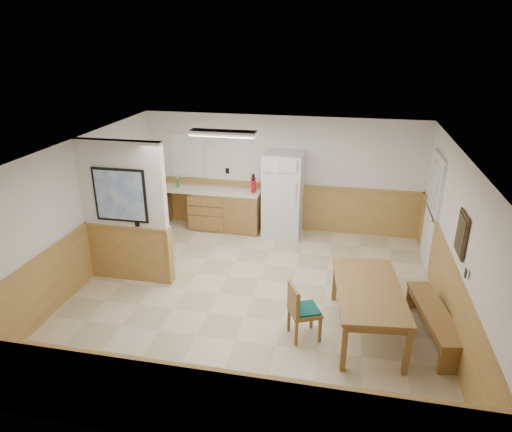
% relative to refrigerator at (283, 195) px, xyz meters
% --- Properties ---
extents(ground, '(6.00, 6.00, 0.00)m').
position_rel_refrigerator_xyz_m(ground, '(-0.10, -2.63, -0.90)').
color(ground, beige).
rests_on(ground, ground).
extents(ceiling, '(6.00, 6.00, 0.02)m').
position_rel_refrigerator_xyz_m(ceiling, '(-0.10, -2.63, 1.60)').
color(ceiling, white).
rests_on(ceiling, back_wall).
extents(back_wall, '(6.00, 0.02, 2.50)m').
position_rel_refrigerator_xyz_m(back_wall, '(-0.10, 0.37, 0.35)').
color(back_wall, silver).
rests_on(back_wall, ground).
extents(right_wall, '(0.02, 6.00, 2.50)m').
position_rel_refrigerator_xyz_m(right_wall, '(2.90, -2.63, 0.35)').
color(right_wall, silver).
rests_on(right_wall, ground).
extents(left_wall, '(0.02, 6.00, 2.50)m').
position_rel_refrigerator_xyz_m(left_wall, '(-3.10, -2.63, 0.35)').
color(left_wall, silver).
rests_on(left_wall, ground).
extents(wainscot_back, '(6.00, 0.04, 1.00)m').
position_rel_refrigerator_xyz_m(wainscot_back, '(-0.10, 0.35, -0.40)').
color(wainscot_back, '#B48848').
rests_on(wainscot_back, ground).
extents(wainscot_right, '(0.04, 6.00, 1.00)m').
position_rel_refrigerator_xyz_m(wainscot_right, '(2.88, -2.63, -0.40)').
color(wainscot_right, '#B48848').
rests_on(wainscot_right, ground).
extents(wainscot_left, '(0.04, 6.00, 1.00)m').
position_rel_refrigerator_xyz_m(wainscot_left, '(-3.08, -2.63, -0.40)').
color(wainscot_left, '#B48848').
rests_on(wainscot_left, ground).
extents(partition_wall, '(1.50, 0.20, 2.50)m').
position_rel_refrigerator_xyz_m(partition_wall, '(-2.35, -2.43, 0.33)').
color(partition_wall, silver).
rests_on(partition_wall, ground).
extents(kitchen_counter, '(2.20, 0.61, 1.00)m').
position_rel_refrigerator_xyz_m(kitchen_counter, '(-1.31, 0.05, -0.44)').
color(kitchen_counter, olive).
rests_on(kitchen_counter, ground).
extents(exterior_door, '(0.07, 1.02, 2.15)m').
position_rel_refrigerator_xyz_m(exterior_door, '(2.86, -0.73, 0.15)').
color(exterior_door, silver).
rests_on(exterior_door, ground).
extents(kitchen_window, '(0.80, 0.04, 1.00)m').
position_rel_refrigerator_xyz_m(kitchen_window, '(-2.20, 0.35, 0.65)').
color(kitchen_window, silver).
rests_on(kitchen_window, back_wall).
extents(wall_painting, '(0.04, 0.50, 0.60)m').
position_rel_refrigerator_xyz_m(wall_painting, '(2.86, -2.93, 0.65)').
color(wall_painting, '#332314').
rests_on(wall_painting, right_wall).
extents(fluorescent_fixture, '(1.20, 0.30, 0.09)m').
position_rel_refrigerator_xyz_m(fluorescent_fixture, '(-0.90, -1.33, 1.54)').
color(fluorescent_fixture, silver).
rests_on(fluorescent_fixture, ceiling).
extents(refrigerator, '(0.82, 0.73, 1.81)m').
position_rel_refrigerator_xyz_m(refrigerator, '(0.00, 0.00, 0.00)').
color(refrigerator, silver).
rests_on(refrigerator, ground).
extents(dining_table, '(1.10, 1.91, 0.75)m').
position_rel_refrigerator_xyz_m(dining_table, '(1.71, -3.23, -0.25)').
color(dining_table, olive).
rests_on(dining_table, ground).
extents(dining_bench, '(0.62, 1.66, 0.45)m').
position_rel_refrigerator_xyz_m(dining_bench, '(2.64, -3.16, -0.56)').
color(dining_bench, olive).
rests_on(dining_bench, ground).
extents(dining_chair, '(0.67, 0.58, 0.85)m').
position_rel_refrigerator_xyz_m(dining_chair, '(0.76, -3.54, -0.41)').
color(dining_chair, olive).
rests_on(dining_chair, ground).
extents(fire_extinguisher, '(0.10, 0.10, 0.40)m').
position_rel_refrigerator_xyz_m(fire_extinguisher, '(-0.65, 0.05, 0.17)').
color(fire_extinguisher, red).
rests_on(fire_extinguisher, kitchen_counter).
extents(soap_bottle, '(0.07, 0.07, 0.19)m').
position_rel_refrigerator_xyz_m(soap_bottle, '(-2.36, 0.06, 0.09)').
color(soap_bottle, '#198A2B').
rests_on(soap_bottle, kitchen_counter).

